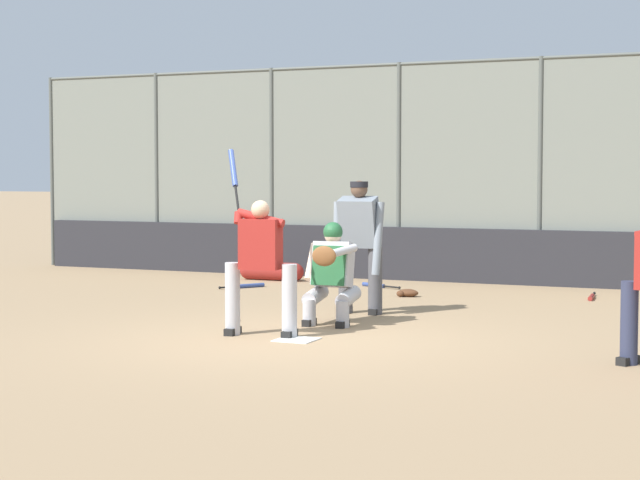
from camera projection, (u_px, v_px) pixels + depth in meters
name	position (u px, v px, depth m)	size (l,w,h in m)	color
ground_plane	(297.00, 340.00, 11.81)	(160.00, 160.00, 0.00)	#9E7F5B
home_plate_marker	(297.00, 340.00, 11.80)	(0.43, 0.43, 0.01)	white
backstop_fence	(468.00, 166.00, 18.05)	(17.26, 0.08, 3.76)	#515651
padding_wall	(465.00, 256.00, 18.05)	(16.84, 0.18, 0.91)	#28282D
batter_at_plate	(260.00, 262.00, 12.06)	(1.05, 0.59, 2.13)	#B7B7BC
catcher_behind_plate	(331.00, 272.00, 12.99)	(0.66, 0.78, 1.25)	#B7B7BC
umpire_home	(359.00, 242.00, 13.95)	(0.71, 0.45, 1.75)	#4C4C51
spare_bat_near_backstop	(592.00, 297.00, 15.69)	(0.12, 0.80, 0.07)	black
spare_bat_by_padding	(376.00, 285.00, 17.30)	(0.77, 0.36, 0.07)	black
spare_bat_third_base_side	(248.00, 286.00, 17.23)	(0.49, 0.73, 0.07)	black
fielding_glove_on_dirt	(407.00, 293.00, 15.98)	(0.32, 0.24, 0.12)	#56331E
baseball_loose	(235.00, 318.00, 13.35)	(0.07, 0.07, 0.07)	white
equipment_bag_dugout_side	(272.00, 271.00, 18.45)	(1.20, 0.31, 0.31)	maroon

